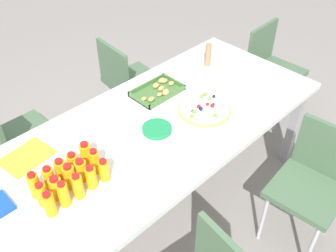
{
  "coord_description": "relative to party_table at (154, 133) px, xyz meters",
  "views": [
    {
      "loc": [
        -1.16,
        -1.29,
        2.2
      ],
      "look_at": [
        0.04,
        -0.08,
        0.76
      ],
      "focal_mm": 40.54,
      "sensor_mm": 36.0,
      "label": 1
    }
  ],
  "objects": [
    {
      "name": "juice_bottle_4",
      "position": [
        -0.47,
        -0.13,
        0.12
      ],
      "size": [
        0.05,
        0.05,
        0.13
      ],
      "color": "#F9AE14",
      "rests_on": "party_table"
    },
    {
      "name": "juice_bottle_7",
      "position": [
        -0.62,
        -0.05,
        0.13
      ],
      "size": [
        0.06,
        0.06,
        0.14
      ],
      "color": "#F9AE14",
      "rests_on": "party_table"
    },
    {
      "name": "party_table",
      "position": [
        0.0,
        0.0,
        0.0
      ],
      "size": [
        2.26,
        0.97,
        0.74
      ],
      "color": "white",
      "rests_on": "ground_plane"
    },
    {
      "name": "juice_bottle_9",
      "position": [
        -0.47,
        -0.06,
        0.13
      ],
      "size": [
        0.05,
        0.05,
        0.15
      ],
      "color": "#FAAE14",
      "rests_on": "party_table"
    },
    {
      "name": "chair_far_right",
      "position": [
        0.45,
        0.81,
        -0.18
      ],
      "size": [
        0.43,
        0.43,
        0.83
      ],
      "rotation": [
        0.0,
        0.0,
        -1.65
      ],
      "color": "#4C6B4C",
      "rests_on": "ground_plane"
    },
    {
      "name": "juice_bottle_8",
      "position": [
        -0.55,
        -0.05,
        0.12
      ],
      "size": [
        0.06,
        0.06,
        0.13
      ],
      "color": "#F9AD14",
      "rests_on": "party_table"
    },
    {
      "name": "juice_bottle_0",
      "position": [
        -0.78,
        -0.13,
        0.12
      ],
      "size": [
        0.06,
        0.06,
        0.14
      ],
      "color": "#F9AC14",
      "rests_on": "party_table"
    },
    {
      "name": "juice_bottle_6",
      "position": [
        -0.7,
        -0.06,
        0.12
      ],
      "size": [
        0.06,
        0.06,
        0.13
      ],
      "color": "#FAAC14",
      "rests_on": "party_table"
    },
    {
      "name": "fruit_pizza",
      "position": [
        0.32,
        -0.12,
        0.07
      ],
      "size": [
        0.33,
        0.33,
        0.05
      ],
      "color": "tan",
      "rests_on": "party_table"
    },
    {
      "name": "plate_stack",
      "position": [
        -0.02,
        -0.05,
        0.07
      ],
      "size": [
        0.18,
        0.18,
        0.02
      ],
      "color": "#1E8C4C",
      "rests_on": "party_table"
    },
    {
      "name": "paper_folder",
      "position": [
        -0.68,
        0.29,
        0.06
      ],
      "size": [
        0.28,
        0.23,
        0.01
      ],
      "primitive_type": "cube",
      "rotation": [
        0.0,
        0.0,
        0.13
      ],
      "color": "yellow",
      "rests_on": "party_table"
    },
    {
      "name": "chair_end",
      "position": [
        1.46,
        0.1,
        -0.18
      ],
      "size": [
        0.41,
        0.41,
        0.83
      ],
      "rotation": [
        0.0,
        0.0,
        3.17
      ],
      "color": "#4C6B4C",
      "rests_on": "ground_plane"
    },
    {
      "name": "juice_bottle_5",
      "position": [
        -0.77,
        -0.05,
        0.12
      ],
      "size": [
        0.05,
        0.05,
        0.14
      ],
      "color": "#F9AD14",
      "rests_on": "party_table"
    },
    {
      "name": "juice_bottle_13",
      "position": [
        -0.55,
        0.01,
        0.12
      ],
      "size": [
        0.06,
        0.06,
        0.14
      ],
      "color": "#FAAE14",
      "rests_on": "party_table"
    },
    {
      "name": "cardboard_tube",
      "position": [
        0.76,
        0.23,
        0.14
      ],
      "size": [
        0.04,
        0.04,
        0.17
      ],
      "primitive_type": "cylinder",
      "color": "#9E7A56",
      "rests_on": "party_table"
    },
    {
      "name": "snack_tray",
      "position": [
        0.26,
        0.23,
        0.07
      ],
      "size": [
        0.33,
        0.22,
        0.04
      ],
      "color": "#477238",
      "rests_on": "party_table"
    },
    {
      "name": "chair_far_left",
      "position": [
        -0.56,
        0.81,
        -0.18
      ],
      "size": [
        0.4,
        0.4,
        0.83
      ],
      "rotation": [
        0.0,
        0.0,
        -1.56
      ],
      "color": "#4C6B4C",
      "rests_on": "ground_plane"
    },
    {
      "name": "juice_bottle_11",
      "position": [
        -0.69,
        0.02,
        0.12
      ],
      "size": [
        0.06,
        0.06,
        0.14
      ],
      "color": "#FAAD14",
      "rests_on": "party_table"
    },
    {
      "name": "juice_bottle_1",
      "position": [
        -0.7,
        -0.13,
        0.13
      ],
      "size": [
        0.05,
        0.05,
        0.15
      ],
      "color": "#F9AD14",
      "rests_on": "party_table"
    },
    {
      "name": "juice_bottle_10",
      "position": [
        -0.77,
        0.02,
        0.13
      ],
      "size": [
        0.06,
        0.06,
        0.15
      ],
      "color": "#F9AD14",
      "rests_on": "party_table"
    },
    {
      "name": "chair_near_right",
      "position": [
        0.53,
        -0.82,
        -0.18
      ],
      "size": [
        0.43,
        0.43,
        0.83
      ],
      "rotation": [
        0.0,
        0.0,
        1.66
      ],
      "color": "#4C6B4C",
      "rests_on": "ground_plane"
    },
    {
      "name": "ground_plane",
      "position": [
        0.0,
        0.0,
        -0.68
      ],
      "size": [
        12.0,
        12.0,
        0.0
      ],
      "primitive_type": "plane",
      "color": "gray"
    },
    {
      "name": "juice_bottle_3",
      "position": [
        -0.54,
        -0.13,
        0.12
      ],
      "size": [
        0.05,
        0.05,
        0.14
      ],
      "color": "#FAAD14",
      "rests_on": "party_table"
    },
    {
      "name": "juice_bottle_2",
      "position": [
        -0.62,
        -0.13,
        0.13
      ],
      "size": [
        0.05,
        0.05,
        0.15
      ],
      "color": "#FAAE14",
      "rests_on": "party_table"
    },
    {
      "name": "juice_bottle_14",
      "position": [
        -0.47,
        0.02,
        0.13
      ],
      "size": [
        0.06,
        0.06,
        0.14
      ],
      "color": "#F9AE14",
      "rests_on": "party_table"
    },
    {
      "name": "juice_bottle_12",
      "position": [
        -0.62,
        0.02,
        0.12
      ],
      "size": [
        0.06,
        0.06,
        0.13
      ],
      "color": "#FAAD14",
      "rests_on": "party_table"
    }
  ]
}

